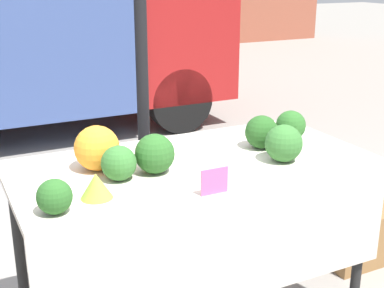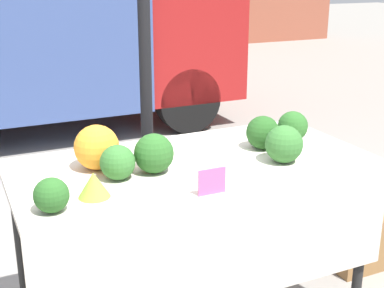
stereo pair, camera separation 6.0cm
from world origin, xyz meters
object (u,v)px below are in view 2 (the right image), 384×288
object	(u,v)px
price_sign	(212,181)
produce_crate	(365,235)
parked_truck	(23,0)
orange_cauliflower	(97,147)

from	to	relation	value
price_sign	produce_crate	world-z (taller)	price_sign
parked_truck	produce_crate	distance (m)	4.21
parked_truck	orange_cauliflower	bearing A→B (deg)	-94.16
price_sign	produce_crate	xyz separation A→B (m)	(1.32, 0.50, -0.77)
orange_cauliflower	price_sign	world-z (taller)	orange_cauliflower
orange_cauliflower	produce_crate	world-z (taller)	orange_cauliflower
price_sign	produce_crate	distance (m)	1.60
price_sign	produce_crate	size ratio (longest dim) A/B	0.23
parked_truck	produce_crate	bearing A→B (deg)	-70.21
price_sign	parked_truck	bearing A→B (deg)	90.65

